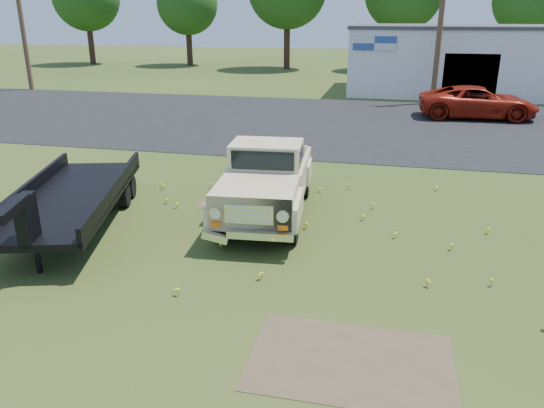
{
  "coord_description": "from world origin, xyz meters",
  "views": [
    {
      "loc": [
        1.83,
        -9.67,
        4.86
      ],
      "look_at": [
        -0.61,
        1.0,
        0.91
      ],
      "focal_mm": 35.0,
      "sensor_mm": 36.0,
      "label": 1
    }
  ],
  "objects": [
    {
      "name": "vintage_pickup_truck",
      "position": [
        -1.11,
        2.59,
        0.96
      ],
      "size": [
        2.48,
        5.43,
        1.91
      ],
      "primitive_type": null,
      "rotation": [
        0.0,
        0.0,
        0.08
      ],
      "color": "#CDC18A",
      "rests_on": "ground"
    },
    {
      "name": "dirt_patch_a",
      "position": [
        1.5,
        -3.0,
        0.0
      ],
      "size": [
        3.0,
        2.0,
        0.01
      ],
      "primitive_type": "cube",
      "color": "brown",
      "rests_on": "ground"
    },
    {
      "name": "asphalt_lot",
      "position": [
        0.0,
        15.0,
        0.0
      ],
      "size": [
        90.0,
        14.0,
        0.02
      ],
      "primitive_type": "cube",
      "color": "black",
      "rests_on": "ground"
    },
    {
      "name": "red_pickup",
      "position": [
        5.83,
        17.75,
        0.76
      ],
      "size": [
        5.62,
        2.8,
        1.53
      ],
      "primitive_type": "imported",
      "rotation": [
        0.0,
        0.0,
        1.62
      ],
      "color": "maroon",
      "rests_on": "ground"
    },
    {
      "name": "treeline_b",
      "position": [
        -18.0,
        41.0,
        5.67
      ],
      "size": [
        5.76,
        5.76,
        8.57
      ],
      "color": "#342217",
      "rests_on": "ground"
    },
    {
      "name": "commercial_building",
      "position": [
        6.0,
        26.99,
        2.1
      ],
      "size": [
        14.2,
        8.2,
        4.15
      ],
      "color": "silver",
      "rests_on": "ground"
    },
    {
      "name": "utility_pole_west",
      "position": [
        -22.0,
        22.0,
        4.6
      ],
      "size": [
        1.6,
        0.3,
        9.0
      ],
      "color": "#4D3424",
      "rests_on": "ground"
    },
    {
      "name": "ground",
      "position": [
        0.0,
        0.0,
        0.0
      ],
      "size": [
        140.0,
        140.0,
        0.0
      ],
      "primitive_type": "plane",
      "color": "#2F4315",
      "rests_on": "ground"
    },
    {
      "name": "flatbed_trailer",
      "position": [
        -5.44,
        0.84,
        0.86
      ],
      "size": [
        3.76,
        6.68,
        1.73
      ],
      "primitive_type": null,
      "rotation": [
        0.0,
        0.0,
        0.28
      ],
      "color": "black",
      "rests_on": "ground"
    },
    {
      "name": "utility_pole_mid",
      "position": [
        4.0,
        22.0,
        4.6
      ],
      "size": [
        1.6,
        0.3,
        9.0
      ],
      "color": "#4D3424",
      "rests_on": "ground"
    },
    {
      "name": "dirt_patch_b",
      "position": [
        -2.0,
        3.5,
        0.0
      ],
      "size": [
        2.2,
        1.6,
        0.01
      ],
      "primitive_type": "cube",
      "color": "brown",
      "rests_on": "ground"
    }
  ]
}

